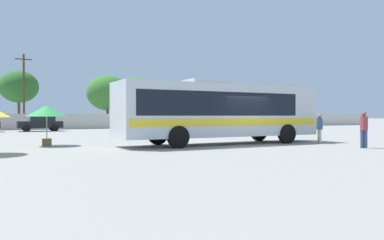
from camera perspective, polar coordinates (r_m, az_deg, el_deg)
ground_plane at (r=29.13m, az=-2.88°, el=-2.31°), size 300.00×300.00×0.00m
perimeter_wall at (r=45.59m, az=-10.97°, el=-0.17°), size 80.00×0.30×1.70m
coach_bus_silver_yellow at (r=20.36m, az=3.95°, el=1.46°), size 11.39×3.20×3.36m
attendant_by_bus_door at (r=21.82m, az=18.34°, el=-1.00°), size 0.41×0.41×1.58m
passenger_waiting_on_apron at (r=19.66m, az=24.08°, el=-1.01°), size 0.49×0.49×1.70m
vendor_umbrella_secondary_green at (r=20.54m, az=-20.70°, el=1.12°), size 1.99×1.99×2.02m
parked_car_second_black at (r=39.71m, az=-21.48°, el=-0.42°), size 4.12×2.18×1.48m
utility_pole_near at (r=48.02m, az=-23.62°, el=4.12°), size 1.80×0.29×8.51m
roadside_tree_left at (r=51.22m, az=-24.24°, el=4.51°), size 4.58×4.58×6.95m
roadside_tree_midleft at (r=50.41m, az=-12.39°, el=3.95°), size 5.25×5.25×6.64m
roadside_tree_midright at (r=50.34m, az=-8.50°, el=3.73°), size 5.36×5.36×6.48m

